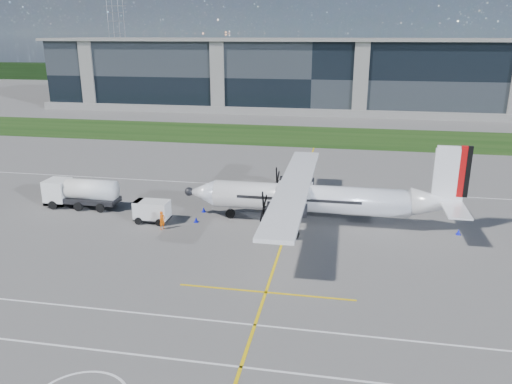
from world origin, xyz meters
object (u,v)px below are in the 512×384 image
at_px(fuel_tanker_truck, 77,193).
at_px(safety_cone_nose_port, 196,220).
at_px(ground_crew_person, 162,219).
at_px(safety_cone_tail, 459,232).
at_px(turboprop_aircraft, 320,183).
at_px(safety_cone_nose_stbd, 204,209).
at_px(baggage_tug, 152,211).
at_px(safety_cone_stbdwing, 309,183).
at_px(pylon_west, 117,38).

relative_size(fuel_tanker_truck, safety_cone_nose_port, 15.51).
relative_size(ground_crew_person, safety_cone_tail, 3.83).
distance_m(turboprop_aircraft, safety_cone_nose_stbd, 11.86).
bearing_deg(safety_cone_nose_stbd, turboprop_aircraft, -6.00).
xyz_separation_m(fuel_tanker_truck, baggage_tug, (8.92, -2.57, -0.46)).
distance_m(baggage_tug, safety_cone_stbdwing, 19.56).
distance_m(baggage_tug, safety_cone_tail, 27.24).
distance_m(baggage_tug, safety_cone_nose_port, 4.10).
height_order(safety_cone_stbdwing, safety_cone_nose_stbd, same).
bearing_deg(turboprop_aircraft, safety_cone_nose_port, -171.77).
bearing_deg(turboprop_aircraft, ground_crew_person, -164.38).
bearing_deg(fuel_tanker_truck, safety_cone_nose_stbd, 3.61).
bearing_deg(safety_cone_tail, baggage_tug, -176.16).
height_order(pylon_west, safety_cone_tail, pylon_west).
height_order(pylon_west, ground_crew_person, pylon_west).
height_order(fuel_tanker_truck, safety_cone_nose_port, fuel_tanker_truck).
bearing_deg(safety_cone_tail, fuel_tanker_truck, 178.81).
bearing_deg(safety_cone_nose_stbd, pylon_west, 117.77).
bearing_deg(safety_cone_nose_stbd, fuel_tanker_truck, -176.39).
relative_size(pylon_west, fuel_tanker_truck, 3.87).
height_order(fuel_tanker_truck, baggage_tug, fuel_tanker_truck).
bearing_deg(safety_cone_nose_port, fuel_tanker_truck, 171.26).
relative_size(safety_cone_nose_port, safety_cone_tail, 1.00).
xyz_separation_m(turboprop_aircraft, safety_cone_nose_port, (-11.15, -1.61, -3.62)).
xyz_separation_m(pylon_west, fuel_tanker_truck, (61.65, -142.28, -13.55)).
distance_m(pylon_west, ground_crew_person, 163.85).
bearing_deg(pylon_west, safety_cone_tail, -55.65).
distance_m(ground_crew_person, safety_cone_nose_port, 3.34).
bearing_deg(safety_cone_nose_port, safety_cone_tail, 3.04).
bearing_deg(baggage_tug, fuel_tanker_truck, 163.90).
bearing_deg(baggage_tug, ground_crew_person, -45.54).
bearing_deg(ground_crew_person, pylon_west, 51.35).
relative_size(pylon_west, baggage_tug, 9.02).
distance_m(ground_crew_person, safety_cone_tail, 25.84).
distance_m(safety_cone_nose_port, safety_cone_nose_stbd, 2.79).
bearing_deg(safety_cone_tail, safety_cone_nose_port, -176.96).
xyz_separation_m(pylon_west, safety_cone_nose_port, (74.56, -144.26, -14.75)).
xyz_separation_m(fuel_tanker_truck, safety_cone_nose_stbd, (12.83, 0.81, -1.20)).
bearing_deg(safety_cone_nose_port, turboprop_aircraft, 8.23).
distance_m(pylon_west, safety_cone_tail, 173.86).
distance_m(baggage_tug, safety_cone_nose_stbd, 5.23).
bearing_deg(fuel_tanker_truck, turboprop_aircraft, -0.88).
distance_m(pylon_west, safety_cone_stbdwing, 155.79).
bearing_deg(baggage_tug, safety_cone_tail, 3.84).
xyz_separation_m(safety_cone_stbdwing, safety_cone_nose_stbd, (-9.34, -10.98, 0.00)).
relative_size(pylon_west, safety_cone_nose_stbd, 60.00).
xyz_separation_m(turboprop_aircraft, safety_cone_tail, (12.03, -0.38, -3.62)).
relative_size(turboprop_aircraft, safety_cone_tail, 51.57).
bearing_deg(turboprop_aircraft, safety_cone_stbdwing, 98.83).
bearing_deg(baggage_tug, safety_cone_nose_port, 8.43).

